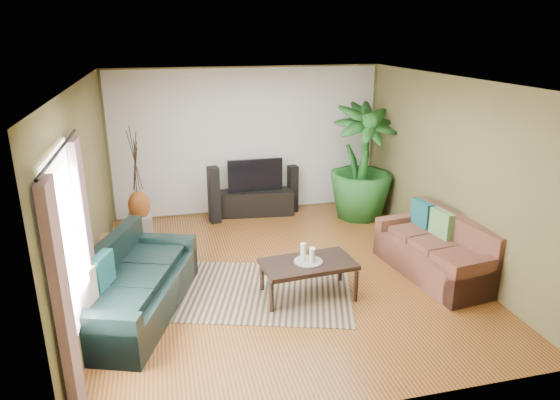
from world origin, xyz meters
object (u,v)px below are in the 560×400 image
object	(u,v)px
potted_plant	(362,162)
side_table	(120,253)
sofa_right	(435,247)
speaker_right	(293,189)
vase	(139,205)
coffee_table	(308,279)
pedestal	(141,226)
sofa_left	(134,282)
tv_stand	(256,203)
television	(255,175)
speaker_left	(214,195)

from	to	relation	value
potted_plant	side_table	xyz separation A→B (m)	(-4.19, -1.25, -0.78)
sofa_right	speaker_right	xyz separation A→B (m)	(-1.25, 3.01, 0.02)
sofa_right	vase	world-z (taller)	sofa_right
coffee_table	pedestal	distance (m)	3.33
side_table	sofa_left	bearing A→B (deg)	-78.66
speaker_right	pedestal	size ratio (longest dim) A/B	2.34
sofa_left	vase	distance (m)	2.45
sofa_left	tv_stand	size ratio (longest dim) A/B	1.58
television	side_table	xyz separation A→B (m)	(-2.34, -1.82, -0.51)
tv_stand	side_table	size ratio (longest dim) A/B	2.70
pedestal	vase	bearing A→B (deg)	0.00
speaker_right	potted_plant	size ratio (longest dim) A/B	0.43
sofa_right	coffee_table	xyz separation A→B (m)	(-1.90, -0.16, -0.18)
pedestal	side_table	distance (m)	1.23
sofa_left	side_table	bearing A→B (deg)	31.28
speaker_left	sofa_right	bearing A→B (deg)	-54.16
television	speaker_left	distance (m)	0.86
sofa_left	pedestal	xyz separation A→B (m)	(0.01, 2.45, -0.23)
coffee_table	tv_stand	distance (m)	3.16
sofa_right	speaker_right	size ratio (longest dim) A/B	2.03
sofa_right	speaker_right	distance (m)	3.26
potted_plant	vase	distance (m)	3.96
television	pedestal	size ratio (longest dim) A/B	2.66
coffee_table	speaker_right	xyz separation A→B (m)	(0.65, 3.16, 0.21)
speaker_left	vase	xyz separation A→B (m)	(-1.28, -0.40, 0.05)
television	speaker_right	bearing A→B (deg)	0.00
vase	side_table	size ratio (longest dim) A/B	0.95
pedestal	side_table	bearing A→B (deg)	-102.32
speaker_right	potted_plant	distance (m)	1.40
speaker_left	potted_plant	size ratio (longest dim) A/B	0.49
potted_plant	pedestal	world-z (taller)	potted_plant
speaker_right	pedestal	xyz separation A→B (m)	(-2.80, -0.62, -0.26)
tv_stand	vase	distance (m)	2.19
side_table	tv_stand	bearing A→B (deg)	37.77
television	speaker_left	bearing A→B (deg)	-164.42
sofa_right	pedestal	bearing A→B (deg)	-128.44
sofa_right	pedestal	xyz separation A→B (m)	(-4.05, 2.39, -0.23)
pedestal	television	bearing A→B (deg)	16.65
speaker_right	television	bearing A→B (deg)	169.04
pedestal	side_table	size ratio (longest dim) A/B	0.74
sofa_right	side_table	world-z (taller)	sofa_right
sofa_left	speaker_left	bearing A→B (deg)	-4.43
coffee_table	pedestal	bearing A→B (deg)	125.03
television	tv_stand	bearing A→B (deg)	-90.00
coffee_table	sofa_left	bearing A→B (deg)	172.28
speaker_left	speaker_right	distance (m)	1.53
sofa_left	coffee_table	distance (m)	2.17
side_table	vase	bearing A→B (deg)	77.68
speaker_left	vase	world-z (taller)	speaker_left
tv_stand	speaker_left	world-z (taller)	speaker_left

